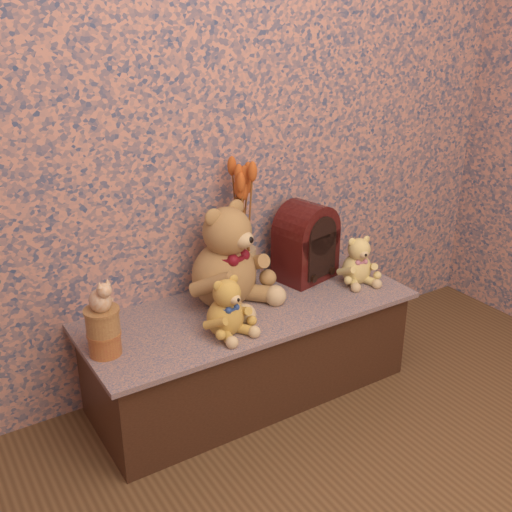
{
  "coord_description": "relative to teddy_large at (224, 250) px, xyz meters",
  "views": [
    {
      "loc": [
        -1.13,
        -0.61,
        1.54
      ],
      "look_at": [
        0.0,
        1.19,
        0.64
      ],
      "focal_mm": 43.15,
      "sensor_mm": 36.0,
      "label": 1
    }
  ],
  "objects": [
    {
      "name": "display_shelf",
      "position": [
        0.05,
        -0.1,
        -0.42
      ],
      "size": [
        1.34,
        0.54,
        0.4
      ],
      "primitive_type": "cube",
      "color": "#374971",
      "rests_on": "ground"
    },
    {
      "name": "teddy_large",
      "position": [
        0.0,
        0.0,
        0.0
      ],
      "size": [
        0.48,
        0.52,
        0.44
      ],
      "primitive_type": null,
      "rotation": [
        0.0,
        0.0,
        0.37
      ],
      "color": "#AD7E43",
      "rests_on": "display_shelf"
    },
    {
      "name": "teddy_medium",
      "position": [
        -0.12,
        -0.22,
        -0.1
      ],
      "size": [
        0.23,
        0.26,
        0.24
      ],
      "primitive_type": null,
      "rotation": [
        0.0,
        0.0,
        0.19
      ],
      "color": "#BE8B35",
      "rests_on": "display_shelf"
    },
    {
      "name": "teddy_small",
      "position": [
        0.57,
        -0.14,
        -0.11
      ],
      "size": [
        0.22,
        0.24,
        0.22
      ],
      "primitive_type": null,
      "rotation": [
        0.0,
        0.0,
        -0.21
      ],
      "color": "tan",
      "rests_on": "display_shelf"
    },
    {
      "name": "cathedral_radio",
      "position": [
        0.41,
        0.01,
        -0.05
      ],
      "size": [
        0.28,
        0.23,
        0.34
      ],
      "primitive_type": null,
      "rotation": [
        0.0,
        0.0,
        0.21
      ],
      "color": "#3D0B0B",
      "rests_on": "display_shelf"
    },
    {
      "name": "ceramic_vase",
      "position": [
        0.1,
        0.03,
        -0.12
      ],
      "size": [
        0.14,
        0.14,
        0.2
      ],
      "primitive_type": "cylinder",
      "rotation": [
        0.0,
        0.0,
        -0.23
      ],
      "color": "tan",
      "rests_on": "display_shelf"
    },
    {
      "name": "dried_stalks",
      "position": [
        0.1,
        0.03,
        0.16
      ],
      "size": [
        0.2,
        0.2,
        0.37
      ],
      "primitive_type": null,
      "rotation": [
        0.0,
        0.0,
        0.04
      ],
      "color": "#C7561F",
      "rests_on": "ceramic_vase"
    },
    {
      "name": "biscuit_tin_lower",
      "position": [
        -0.55,
        -0.13,
        -0.18
      ],
      "size": [
        0.15,
        0.15,
        0.08
      ],
      "primitive_type": "cylinder",
      "rotation": [
        0.0,
        0.0,
        0.41
      ],
      "color": "gold",
      "rests_on": "display_shelf"
    },
    {
      "name": "biscuit_tin_upper",
      "position": [
        -0.55,
        -0.13,
        -0.1
      ],
      "size": [
        0.12,
        0.12,
        0.09
      ],
      "primitive_type": "cylinder",
      "rotation": [
        0.0,
        0.0,
        0.06
      ],
      "color": "tan",
      "rests_on": "biscuit_tin_lower"
    },
    {
      "name": "cat_figurine",
      "position": [
        -0.55,
        -0.13,
        0.01
      ],
      "size": [
        0.11,
        0.12,
        0.12
      ],
      "primitive_type": null,
      "rotation": [
        0.0,
        0.0,
        0.31
      ],
      "color": "silver",
      "rests_on": "biscuit_tin_upper"
    }
  ]
}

